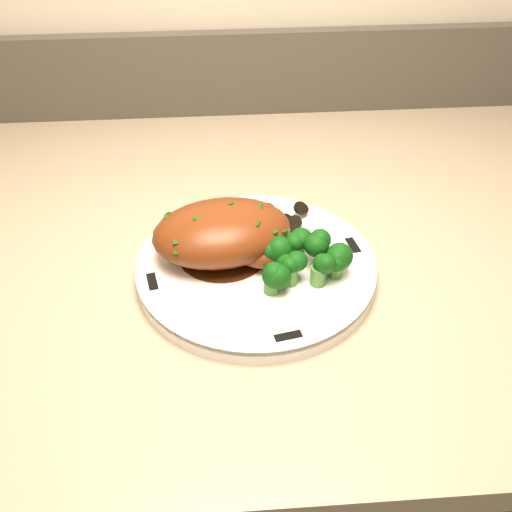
{
  "coord_description": "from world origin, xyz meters",
  "views": [
    {
      "loc": [
        0.34,
        1.12,
        1.25
      ],
      "look_at": [
        0.38,
        1.62,
        0.84
      ],
      "focal_mm": 45.0,
      "sensor_mm": 36.0,
      "label": 1
    }
  ],
  "objects": [
    {
      "name": "plate",
      "position": [
        0.38,
        1.62,
        0.82
      ],
      "size": [
        0.27,
        0.27,
        0.02
      ],
      "primitive_type": "cylinder",
      "rotation": [
        0.0,
        0.0,
        0.1
      ],
      "color": "white",
      "rests_on": "counter"
    },
    {
      "name": "chicken_breast",
      "position": [
        0.35,
        1.63,
        0.86
      ],
      "size": [
        0.16,
        0.12,
        0.06
      ],
      "rotation": [
        0.0,
        0.0,
        0.15
      ],
      "color": "brown",
      "rests_on": "plate"
    },
    {
      "name": "rim_accent_3",
      "position": [
        0.4,
        1.51,
        0.83
      ],
      "size": [
        0.03,
        0.01,
        0.0
      ],
      "primitive_type": "cube",
      "rotation": [
        0.0,
        0.0,
        6.48
      ],
      "color": "black",
      "rests_on": "plate"
    },
    {
      "name": "broccoli_florets",
      "position": [
        0.42,
        1.6,
        0.85
      ],
      "size": [
        0.09,
        0.07,
        0.04
      ],
      "rotation": [
        0.0,
        0.0,
        0.2
      ],
      "color": "#518E3C",
      "rests_on": "plate"
    },
    {
      "name": "rim_accent_2",
      "position": [
        0.28,
        1.6,
        0.83
      ],
      "size": [
        0.01,
        0.03,
        0.0
      ],
      "primitive_type": "cube",
      "rotation": [
        0.0,
        0.0,
        4.91
      ],
      "color": "black",
      "rests_on": "plate"
    },
    {
      "name": "counter",
      "position": [
        0.24,
        1.67,
        0.41
      ],
      "size": [
        1.89,
        0.64,
        0.94
      ],
      "color": "#513925",
      "rests_on": "ground"
    },
    {
      "name": "rim_accent_1",
      "position": [
        0.36,
        1.72,
        0.83
      ],
      "size": [
        0.03,
        0.01,
        0.0
      ],
      "primitive_type": "cube",
      "rotation": [
        0.0,
        0.0,
        3.34
      ],
      "color": "black",
      "rests_on": "plate"
    },
    {
      "name": "rim_accent_0",
      "position": [
        0.49,
        1.64,
        0.83
      ],
      "size": [
        0.01,
        0.03,
        0.0
      ],
      "primitive_type": "cube",
      "rotation": [
        0.0,
        0.0,
        1.77
      ],
      "color": "black",
      "rests_on": "plate"
    },
    {
      "name": "mushroom_pile",
      "position": [
        0.4,
        1.67,
        0.84
      ],
      "size": [
        0.08,
        0.06,
        0.02
      ],
      "color": "black",
      "rests_on": "plate"
    },
    {
      "name": "gravy_pool",
      "position": [
        0.35,
        1.64,
        0.83
      ],
      "size": [
        0.09,
        0.09,
        0.0
      ],
      "primitive_type": "cylinder",
      "color": "#3A1A0A",
      "rests_on": "plate"
    }
  ]
}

